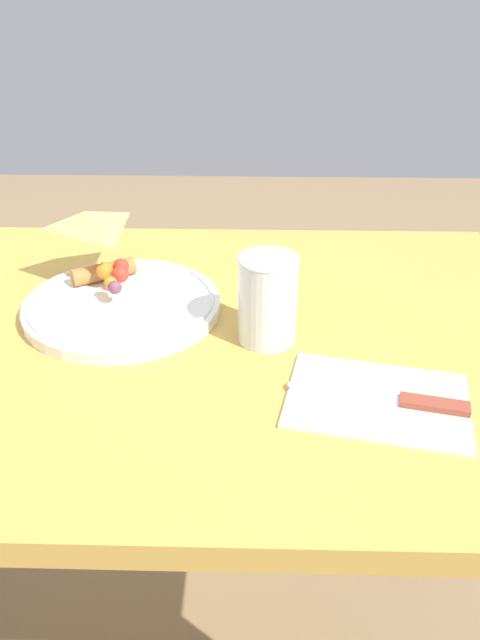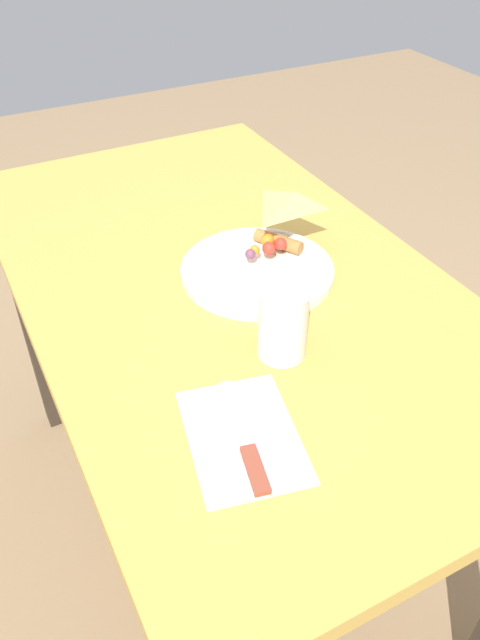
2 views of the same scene
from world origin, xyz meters
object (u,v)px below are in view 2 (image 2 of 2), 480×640
dining_table (227,326)px  milk_glass (283,324)px  butter_knife (244,439)px  napkin_folded (243,436)px  plate_pizza (259,267)px

dining_table → milk_glass: milk_glass is taller
dining_table → butter_knife: butter_knife is taller
napkin_folded → dining_table: bearing=-23.0°
plate_pizza → napkin_folded: 0.36m
dining_table → napkin_folded: bearing=157.0°
dining_table → napkin_folded: 0.38m
plate_pizza → napkin_folded: bearing=148.2°
plate_pizza → dining_table: bearing=62.7°
plate_pizza → milk_glass: size_ratio=2.36×
plate_pizza → butter_knife: size_ratio=1.36×
dining_table → butter_knife: size_ratio=6.15×
milk_glass → butter_knife: bearing=134.9°
butter_knife → milk_glass: bearing=-32.2°
dining_table → plate_pizza: plate_pizza is taller
milk_glass → napkin_folded: milk_glass is taller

